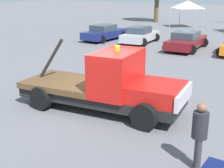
{
  "coord_description": "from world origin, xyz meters",
  "views": [
    {
      "loc": [
        6.36,
        -8.78,
        4.3
      ],
      "look_at": [
        0.5,
        0.0,
        1.05
      ],
      "focal_mm": 50.0,
      "sensor_mm": 36.0,
      "label": 1
    }
  ],
  "objects_px": {
    "parked_car_silver": "(140,35)",
    "person_near_truck": "(200,132)",
    "canopy_tent_white": "(188,5)",
    "tow_truck": "(110,86)",
    "parked_car_maroon": "(186,41)",
    "parked_car_navy": "(105,33)"
  },
  "relations": [
    {
      "from": "parked_car_silver",
      "to": "parked_car_maroon",
      "type": "height_order",
      "value": "same"
    },
    {
      "from": "canopy_tent_white",
      "to": "tow_truck",
      "type": "bearing_deg",
      "value": -74.95
    },
    {
      "from": "tow_truck",
      "to": "parked_car_maroon",
      "type": "relative_size",
      "value": 1.26
    },
    {
      "from": "person_near_truck",
      "to": "canopy_tent_white",
      "type": "bearing_deg",
      "value": 88.59
    },
    {
      "from": "parked_car_maroon",
      "to": "canopy_tent_white",
      "type": "relative_size",
      "value": 1.68
    },
    {
      "from": "parked_car_maroon",
      "to": "canopy_tent_white",
      "type": "height_order",
      "value": "canopy_tent_white"
    },
    {
      "from": "parked_car_navy",
      "to": "parked_car_maroon",
      "type": "xyz_separation_m",
      "value": [
        7.45,
        -0.25,
        0.0
      ]
    },
    {
      "from": "person_near_truck",
      "to": "parked_car_navy",
      "type": "height_order",
      "value": "person_near_truck"
    },
    {
      "from": "tow_truck",
      "to": "parked_car_silver",
      "type": "bearing_deg",
      "value": 106.68
    },
    {
      "from": "tow_truck",
      "to": "person_near_truck",
      "type": "height_order",
      "value": "tow_truck"
    },
    {
      "from": "parked_car_maroon",
      "to": "canopy_tent_white",
      "type": "xyz_separation_m",
      "value": [
        -4.92,
        12.94,
        1.91
      ]
    },
    {
      "from": "person_near_truck",
      "to": "parked_car_navy",
      "type": "distance_m",
      "value": 20.27
    },
    {
      "from": "parked_car_maroon",
      "to": "canopy_tent_white",
      "type": "bearing_deg",
      "value": 16.64
    },
    {
      "from": "tow_truck",
      "to": "canopy_tent_white",
      "type": "bearing_deg",
      "value": 97.03
    },
    {
      "from": "parked_car_navy",
      "to": "parked_car_silver",
      "type": "bearing_deg",
      "value": -84.2
    },
    {
      "from": "person_near_truck",
      "to": "parked_car_silver",
      "type": "xyz_separation_m",
      "value": [
        -10.17,
        15.5,
        -0.35
      ]
    },
    {
      "from": "parked_car_maroon",
      "to": "tow_truck",
      "type": "bearing_deg",
      "value": -175.19
    },
    {
      "from": "person_near_truck",
      "to": "canopy_tent_white",
      "type": "xyz_separation_m",
      "value": [
        -10.91,
        27.86,
        1.56
      ]
    },
    {
      "from": "tow_truck",
      "to": "parked_car_silver",
      "type": "xyz_separation_m",
      "value": [
        -6.22,
        13.52,
        -0.3
      ]
    },
    {
      "from": "parked_car_navy",
      "to": "parked_car_maroon",
      "type": "relative_size",
      "value": 0.94
    },
    {
      "from": "parked_car_navy",
      "to": "parked_car_silver",
      "type": "xyz_separation_m",
      "value": [
        3.27,
        0.33,
        -0.0
      ]
    },
    {
      "from": "parked_car_silver",
      "to": "person_near_truck",
      "type": "bearing_deg",
      "value": -153.21
    }
  ]
}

